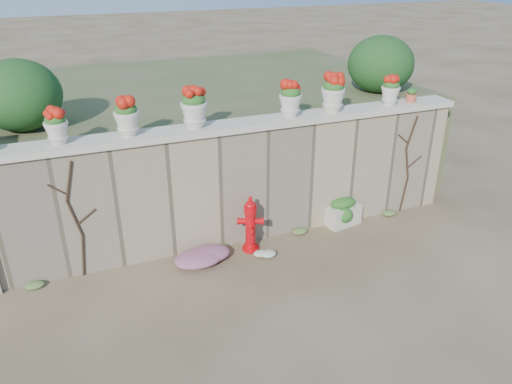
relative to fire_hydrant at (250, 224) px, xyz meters
name	(u,v)px	position (x,y,z in m)	size (l,w,h in m)	color
ground	(283,294)	(0.01, -1.32, -0.50)	(80.00, 80.00, 0.00)	brown
stone_wall	(241,185)	(0.01, 0.48, 0.50)	(8.00, 0.40, 2.00)	gray
wall_cap	(240,125)	(0.01, 0.48, 1.55)	(8.10, 0.52, 0.10)	beige
raised_fill	(192,129)	(0.01, 3.68, 0.50)	(9.00, 6.00, 2.00)	#384C23
back_shrub_left	(19,95)	(-3.19, 1.68, 2.05)	(1.30, 1.30, 1.10)	#143814
back_shrub_right	(381,64)	(3.41, 1.68, 2.05)	(1.30, 1.30, 1.10)	#143814
vine_left	(76,219)	(-2.66, 0.26, 0.49)	(0.60, 0.04, 1.91)	black
vine_right	(408,164)	(3.24, 0.26, 0.49)	(0.60, 0.04, 1.91)	black
fire_hydrant	(250,224)	(0.00, 0.00, 0.00)	(0.43, 0.31, 0.99)	red
planter_box	(342,212)	(1.90, 0.23, -0.25)	(0.69, 0.48, 0.53)	beige
green_shrub	(344,212)	(1.89, 0.16, -0.22)	(0.58, 0.53, 0.55)	#1E5119
magenta_clump	(206,255)	(-0.80, -0.09, -0.36)	(1.03, 0.69, 0.28)	#C52795
white_flowers	(264,253)	(0.13, -0.28, -0.42)	(0.45, 0.36, 0.16)	white
urn_pot_0	(56,126)	(-2.70, 0.48, 1.86)	(0.33, 0.33, 0.52)	beige
urn_pot_1	(127,117)	(-1.73, 0.48, 1.89)	(0.37, 0.37, 0.58)	beige
urn_pot_2	(194,108)	(-0.72, 0.48, 1.92)	(0.41, 0.41, 0.64)	beige
urn_pot_3	(290,99)	(0.89, 0.48, 1.89)	(0.37, 0.37, 0.58)	beige
urn_pot_4	(333,93)	(1.68, 0.48, 1.92)	(0.41, 0.41, 0.64)	beige
urn_pot_5	(391,90)	(2.83, 0.48, 1.86)	(0.33, 0.33, 0.52)	beige
terracotta_pot	(411,96)	(3.29, 0.48, 1.72)	(0.21, 0.21, 0.25)	#C8563D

